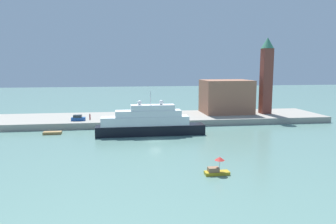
{
  "coord_description": "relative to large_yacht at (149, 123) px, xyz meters",
  "views": [
    {
      "loc": [
        -7.89,
        -72.99,
        17.02
      ],
      "look_at": [
        3.82,
        6.0,
        5.75
      ],
      "focal_mm": 35.06,
      "sensor_mm": 36.0,
      "label": 1
    }
  ],
  "objects": [
    {
      "name": "ground",
      "position": [
        0.89,
        -6.67,
        -3.03
      ],
      "size": [
        400.0,
        400.0,
        0.0
      ],
      "primitive_type": "plane",
      "color": "slate"
    },
    {
      "name": "quay_dock",
      "position": [
        0.89,
        19.64,
        -2.13
      ],
      "size": [
        110.0,
        20.63,
        1.79
      ],
      "primitive_type": "cube",
      "color": "gray",
      "rests_on": "ground"
    },
    {
      "name": "large_yacht",
      "position": [
        0.0,
        0.0,
        0.0
      ],
      "size": [
        26.81,
        4.46,
        11.01
      ],
      "color": "black",
      "rests_on": "ground"
    },
    {
      "name": "small_motorboat",
      "position": [
        7.89,
        -31.51,
        -2.09
      ],
      "size": [
        3.9,
        1.56,
        2.87
      ],
      "color": "#B7991E",
      "rests_on": "ground"
    },
    {
      "name": "work_barge",
      "position": [
        -23.88,
        4.43,
        -2.7
      ],
      "size": [
        4.42,
        1.95,
        0.66
      ],
      "primitive_type": "cube",
      "color": "olive",
      "rests_on": "ground"
    },
    {
      "name": "harbor_building",
      "position": [
        27.25,
        22.51,
        4.1
      ],
      "size": [
        15.29,
        12.29,
        10.67
      ],
      "primitive_type": "cube",
      "color": "#9E664C",
      "rests_on": "quay_dock"
    },
    {
      "name": "bell_tower",
      "position": [
        39.41,
        19.59,
        11.73
      ],
      "size": [
        4.09,
        4.09,
        24.08
      ],
      "color": "brown",
      "rests_on": "quay_dock"
    },
    {
      "name": "parked_car",
      "position": [
        -18.63,
        13.8,
        -0.56
      ],
      "size": [
        3.86,
        1.89,
        1.59
      ],
      "color": "#1E4C99",
      "rests_on": "quay_dock"
    },
    {
      "name": "person_figure",
      "position": [
        -15.5,
        14.81,
        -0.41
      ],
      "size": [
        0.36,
        0.36,
        1.79
      ],
      "color": "maroon",
      "rests_on": "quay_dock"
    },
    {
      "name": "mooring_bollard",
      "position": [
        1.56,
        10.97,
        -0.8
      ],
      "size": [
        0.39,
        0.39,
        0.88
      ],
      "primitive_type": "cylinder",
      "color": "black",
      "rests_on": "quay_dock"
    }
  ]
}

